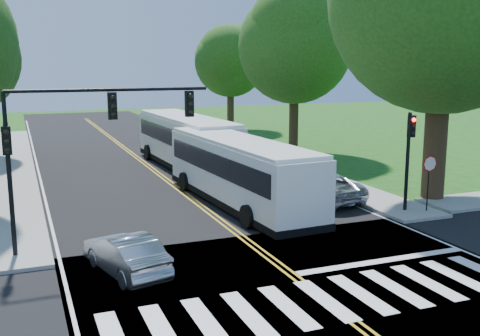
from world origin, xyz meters
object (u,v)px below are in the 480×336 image
dark_sedan (237,159)px  bus_lead (239,170)px  signal_nw (79,130)px  bus_follow (186,141)px  suv (318,186)px  signal_ne (409,148)px  hatchback (125,254)px

dark_sedan → bus_lead: bearing=90.6°
signal_nw → dark_sedan: 17.14m
bus_follow → suv: size_ratio=2.49×
bus_lead → suv: size_ratio=2.36×
signal_ne → dark_sedan: (-3.17, 12.71, -2.27)m
bus_lead → hatchback: size_ratio=3.11×
hatchback → dark_sedan: bearing=-137.0°
signal_nw → bus_lead: signal_nw is taller
bus_follow → dark_sedan: bus_follow is taller
suv → signal_ne: bearing=117.8°
signal_nw → signal_ne: size_ratio=1.62×
bus_follow → hatchback: size_ratio=3.28×
signal_ne → suv: (-2.52, 3.56, -2.23)m
bus_lead → dark_sedan: bearing=-114.4°
signal_nw → hatchback: signal_nw is taller
bus_lead → bus_follow: (0.39, 10.16, 0.09)m
signal_nw → signal_ne: bearing=0.0°
signal_ne → signal_nw: bearing=-180.0°
signal_ne → hatchback: (-13.10, -2.72, -2.30)m
hatchback → signal_nw: bearing=-84.8°
hatchback → suv: bearing=-163.6°
bus_lead → dark_sedan: (3.26, 8.50, -0.98)m
signal_ne → dark_sedan: signal_ne is taller
signal_ne → hatchback: bearing=-168.3°
bus_lead → suv: (3.91, -0.65, -0.94)m
signal_nw → suv: bearing=17.2°
signal_ne → dark_sedan: 13.29m
signal_ne → bus_follow: size_ratio=0.34×
signal_nw → hatchback: (0.96, -2.71, -3.71)m
suv → dark_sedan: bearing=-93.5°
dark_sedan → signal_nw: bearing=71.1°
bus_lead → suv: bearing=167.1°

